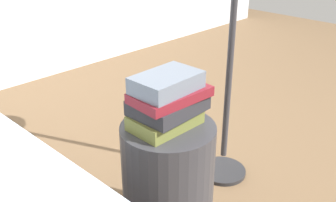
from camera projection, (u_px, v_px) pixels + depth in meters
name	position (u px, v px, depth m)	size (l,w,h in m)	color
side_table	(168.00, 182.00, 1.55)	(0.36, 0.36, 0.50)	#333338
book_olive	(165.00, 120.00, 1.43)	(0.25, 0.16, 0.05)	olive
book_charcoal	(168.00, 105.00, 1.42)	(0.26, 0.19, 0.06)	#28282D
book_maroon	(170.00, 95.00, 1.39)	(0.28, 0.17, 0.04)	maroon
book_slate	(167.00, 82.00, 1.36)	(0.24, 0.16, 0.06)	slate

